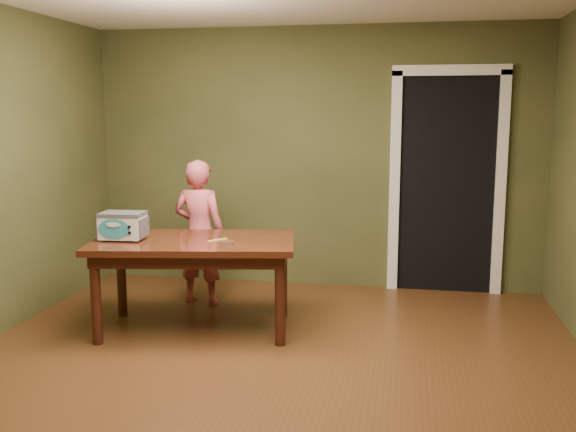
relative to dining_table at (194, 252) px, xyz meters
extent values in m
plane|color=#503016|center=(0.75, -0.92, -0.65)|extent=(5.00, 5.00, 0.00)
cube|color=brown|center=(0.75, 1.58, 0.65)|extent=(4.50, 0.02, 2.60)
cube|color=brown|center=(0.75, -3.42, 0.65)|extent=(4.50, 0.02, 2.60)
cube|color=black|center=(2.05, 1.88, 0.40)|extent=(0.90, 0.60, 2.10)
cube|color=black|center=(2.05, 1.56, 0.40)|extent=(0.90, 0.02, 2.10)
cube|color=white|center=(1.55, 1.55, 0.40)|extent=(0.10, 0.06, 2.20)
cube|color=white|center=(2.55, 1.55, 0.40)|extent=(0.10, 0.06, 2.20)
cube|color=white|center=(2.05, 1.55, 1.50)|extent=(1.10, 0.06, 0.10)
cube|color=#36150C|center=(0.00, 0.00, 0.07)|extent=(1.73, 1.15, 0.05)
cube|color=#36160D|center=(0.00, 0.00, 0.00)|extent=(1.59, 1.01, 0.10)
cylinder|color=#36160D|center=(-0.63, -0.46, -0.30)|extent=(0.08, 0.08, 0.70)
cylinder|color=#36160D|center=(-0.75, 0.23, -0.30)|extent=(0.08, 0.08, 0.70)
cylinder|color=#36160D|center=(0.75, -0.23, -0.30)|extent=(0.08, 0.08, 0.70)
cylinder|color=#36160D|center=(0.63, 0.46, -0.30)|extent=(0.08, 0.08, 0.70)
cylinder|color=#4C4F54|center=(-0.68, -0.21, 0.11)|extent=(0.02, 0.02, 0.01)
cylinder|color=#4C4F54|center=(-0.70, -0.03, 0.11)|extent=(0.02, 0.02, 0.01)
cylinder|color=#4C4F54|center=(-0.41, -0.19, 0.11)|extent=(0.02, 0.02, 0.01)
cylinder|color=#4C4F54|center=(-0.42, -0.01, 0.11)|extent=(0.02, 0.02, 0.01)
cube|color=silver|center=(-0.55, -0.11, 0.21)|extent=(0.35, 0.26, 0.19)
cube|color=#4C4F54|center=(-0.55, -0.11, 0.31)|extent=(0.35, 0.26, 0.03)
cube|color=#4C4F54|center=(-0.73, -0.12, 0.21)|extent=(0.03, 0.21, 0.15)
cube|color=#4C4F54|center=(-0.38, -0.10, 0.21)|extent=(0.03, 0.21, 0.15)
ellipsoid|color=teal|center=(-0.57, -0.23, 0.21)|extent=(0.25, 0.02, 0.16)
cylinder|color=black|center=(-0.45, -0.23, 0.23)|extent=(0.02, 0.01, 0.02)
cylinder|color=black|center=(-0.45, -0.23, 0.18)|extent=(0.02, 0.01, 0.02)
cylinder|color=silver|center=(0.31, -0.12, 0.11)|extent=(0.10, 0.10, 0.02)
cylinder|color=#442716|center=(0.31, -0.12, 0.12)|extent=(0.09, 0.09, 0.01)
cube|color=#E9E265|center=(0.20, 0.00, 0.10)|extent=(0.13, 0.16, 0.01)
imported|color=#CC545E|center=(-0.19, 0.71, 0.02)|extent=(0.52, 0.38, 1.34)
camera|label=1|loc=(1.66, -4.82, 1.11)|focal=40.00mm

